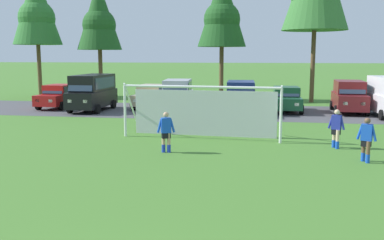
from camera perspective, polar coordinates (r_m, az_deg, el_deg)
ground_plane at (r=20.28m, az=2.23°, el=-2.48°), size 400.00×400.00×0.00m
parking_lot_strip at (r=30.08m, az=4.58°, el=1.13°), size 52.00×8.40×0.01m
soccer_goal at (r=20.65m, az=1.48°, el=1.35°), size 7.52×2.40×2.57m
player_striker_near at (r=19.07m, az=18.45°, el=-1.11°), size 0.67×0.44×1.64m
player_midfield_center at (r=16.97m, az=21.98°, el=-2.45°), size 0.68×0.44×1.64m
player_defender_far at (r=17.34m, az=-3.44°, el=-1.61°), size 0.73×0.38×1.64m
parked_car_slot_far_left at (r=33.42m, az=-17.11°, el=3.02°), size 2.15×4.26×1.72m
parked_car_slot_left at (r=31.13m, az=-12.97°, el=3.66°), size 2.27×4.84×2.52m
parked_car_slot_center_left at (r=32.03m, az=-5.37°, el=3.14°), size 2.24×4.31×1.72m
parked_car_slot_center at (r=30.49m, az=-1.94°, el=3.35°), size 2.40×4.73×2.16m
parked_car_slot_center_right at (r=28.91m, az=6.43°, el=3.01°), size 2.29×4.68×2.16m
parked_car_slot_right at (r=30.49m, az=12.31°, el=2.71°), size 2.14×4.25×1.72m
parked_car_slot_far_right at (r=31.19m, az=19.99°, el=2.95°), size 2.31×4.69×2.16m
tree_left_edge at (r=42.64m, az=-19.81°, el=13.56°), size 4.34×4.34×11.57m
tree_mid_left at (r=39.91m, az=-12.15°, el=13.10°), size 3.91×3.91×10.43m
tree_center_back at (r=37.66m, az=3.97°, el=14.15°), size 4.13×4.13×11.00m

